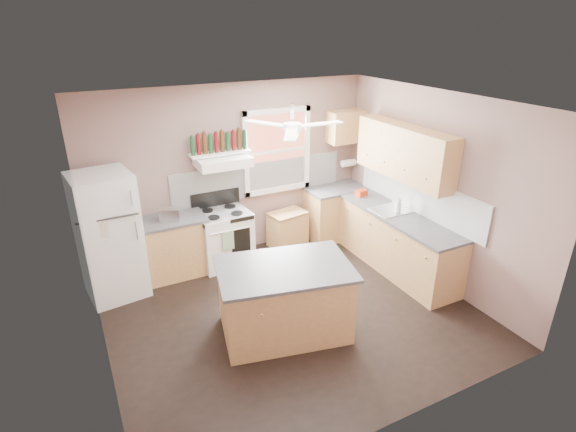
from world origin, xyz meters
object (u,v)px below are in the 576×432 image
refrigerator (109,236)px  toaster (170,215)px  stove (224,238)px  cart (288,229)px  island (285,301)px

refrigerator → toaster: 0.86m
refrigerator → stove: 1.69m
refrigerator → cart: 2.85m
toaster → island: toaster is taller
stove → cart: 1.16m
toaster → stove: size_ratio=0.33×
cart → refrigerator: bearing=174.8°
stove → cart: size_ratio=1.43×
refrigerator → island: (1.71, -1.82, -0.45)m
stove → toaster: bearing=178.8°
toaster → stove: 0.96m
refrigerator → stove: (1.63, 0.12, -0.45)m
stove → island: same height
refrigerator → toaster: size_ratio=6.26×
toaster → stove: bearing=20.2°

